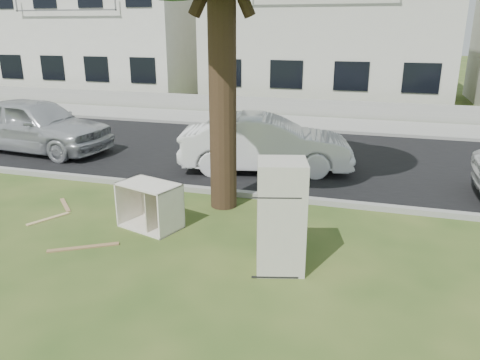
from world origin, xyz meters
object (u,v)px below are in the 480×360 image
(cabinet, at_px, (150,205))
(car_center, at_px, (266,143))
(car_left, at_px, (35,125))
(fridge, at_px, (281,216))

(cabinet, height_order, car_center, car_center)
(cabinet, relative_size, car_center, 0.25)
(car_center, xyz_separation_m, car_left, (-7.04, 0.01, 0.08))
(cabinet, distance_m, car_center, 4.33)
(fridge, distance_m, car_left, 9.84)
(cabinet, xyz_separation_m, car_left, (-5.82, 4.16, 0.37))
(car_center, relative_size, car_left, 0.93)
(cabinet, bearing_deg, fridge, -0.44)
(car_left, bearing_deg, car_center, -85.06)
(fridge, xyz_separation_m, car_left, (-8.46, 5.03, -0.07))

